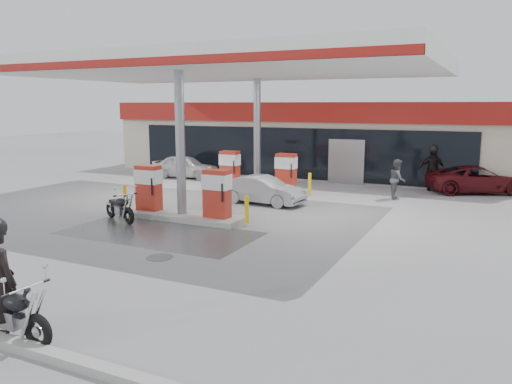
% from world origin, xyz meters
% --- Properties ---
extents(ground, '(90.00, 90.00, 0.00)m').
position_xyz_m(ground, '(0.00, 0.00, 0.00)').
color(ground, gray).
rests_on(ground, ground).
extents(wet_patch, '(6.00, 3.00, 0.00)m').
position_xyz_m(wet_patch, '(0.50, 0.00, 0.00)').
color(wet_patch, '#4C4C4F').
rests_on(wet_patch, ground).
extents(drain_cover, '(0.70, 0.70, 0.01)m').
position_xyz_m(drain_cover, '(2.00, -2.00, 0.00)').
color(drain_cover, '#38383A').
rests_on(drain_cover, ground).
extents(store_building, '(22.00, 8.22, 4.00)m').
position_xyz_m(store_building, '(0.01, 15.94, 2.01)').
color(store_building, beige).
rests_on(store_building, ground).
extents(canopy, '(16.00, 10.02, 5.51)m').
position_xyz_m(canopy, '(0.00, 5.00, 5.27)').
color(canopy, silver).
rests_on(canopy, ground).
extents(pump_island_near, '(5.14, 1.30, 1.78)m').
position_xyz_m(pump_island_near, '(0.00, 2.00, 0.71)').
color(pump_island_near, '#9E9E99').
rests_on(pump_island_near, ground).
extents(pump_island_far, '(5.14, 1.30, 1.78)m').
position_xyz_m(pump_island_far, '(0.00, 8.00, 0.71)').
color(pump_island_far, '#9E9E99').
rests_on(pump_island_far, ground).
extents(main_motorcycle, '(1.99, 0.76, 1.02)m').
position_xyz_m(main_motorcycle, '(2.55, -6.80, 0.45)').
color(main_motorcycle, black).
rests_on(main_motorcycle, ground).
extents(biker_main, '(0.76, 0.54, 1.96)m').
position_xyz_m(biker_main, '(2.35, -6.79, 0.98)').
color(biker_main, black).
rests_on(biker_main, ground).
extents(parked_motorcycle, '(1.82, 1.04, 0.99)m').
position_xyz_m(parked_motorcycle, '(-1.66, 0.76, 0.44)').
color(parked_motorcycle, black).
rests_on(parked_motorcycle, ground).
extents(sedan_white, '(3.74, 1.86, 1.22)m').
position_xyz_m(sedan_white, '(-5.33, 10.20, 0.61)').
color(sedan_white, silver).
rests_on(sedan_white, ground).
extents(attendant, '(0.80, 0.93, 1.65)m').
position_xyz_m(attendant, '(6.00, 9.00, 0.83)').
color(attendant, '#515155').
rests_on(attendant, ground).
extents(hatchback_silver, '(3.46, 1.48, 1.11)m').
position_xyz_m(hatchback_silver, '(1.42, 5.55, 0.56)').
color(hatchback_silver, '#93969A').
rests_on(hatchback_silver, ground).
extents(parked_car_left, '(4.67, 3.10, 1.26)m').
position_xyz_m(parked_car_left, '(-10.00, 14.00, 0.63)').
color(parked_car_left, black).
rests_on(parked_car_left, ground).
extents(parked_car_right, '(4.74, 3.60, 1.20)m').
position_xyz_m(parked_car_right, '(8.96, 12.00, 0.60)').
color(parked_car_right, '#5A1318').
rests_on(parked_car_right, ground).
extents(biker_walking, '(1.23, 0.76, 1.95)m').
position_xyz_m(biker_walking, '(7.05, 11.80, 0.98)').
color(biker_walking, black).
rests_on(biker_walking, ground).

